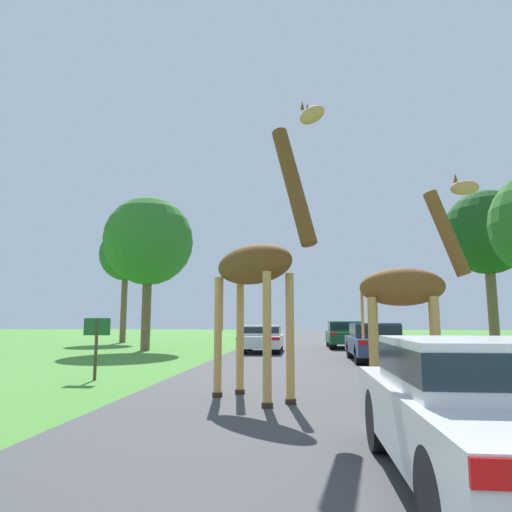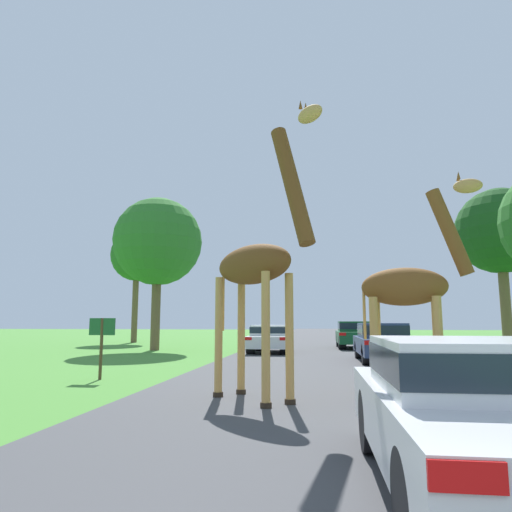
% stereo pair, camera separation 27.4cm
% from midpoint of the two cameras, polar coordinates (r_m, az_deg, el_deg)
% --- Properties ---
extents(road, '(7.81, 120.00, 0.00)m').
position_cam_midpoint_polar(road, '(29.65, 6.34, -10.95)').
color(road, '#424244').
rests_on(road, ground).
extents(giraffe_near_road, '(2.47, 2.41, 5.45)m').
position_cam_midpoint_polar(giraffe_near_road, '(8.88, -0.55, -0.91)').
color(giraffe_near_road, tan).
rests_on(giraffe_near_road, ground).
extents(giraffe_companion, '(2.53, 1.08, 4.55)m').
position_cam_midpoint_polar(giraffe_companion, '(10.03, 17.77, -4.06)').
color(giraffe_companion, tan).
rests_on(giraffe_companion, ground).
extents(car_lead_maroon, '(1.92, 4.16, 1.34)m').
position_cam_midpoint_polar(car_lead_maroon, '(4.72, 26.47, -16.67)').
color(car_lead_maroon, silver).
rests_on(car_lead_maroon, ground).
extents(car_queue_right, '(1.93, 3.96, 1.29)m').
position_cam_midpoint_polar(car_queue_right, '(22.22, 0.35, -10.19)').
color(car_queue_right, silver).
rests_on(car_queue_right, ground).
extents(car_queue_left, '(1.94, 4.54, 1.47)m').
position_cam_midpoint_polar(car_queue_left, '(26.30, 10.76, -9.51)').
color(car_queue_left, '#144C28').
rests_on(car_queue_left, ground).
extents(car_far_ahead, '(1.79, 4.73, 1.42)m').
position_cam_midpoint_polar(car_far_ahead, '(17.91, 14.16, -10.21)').
color(car_far_ahead, navy).
rests_on(car_far_ahead, ground).
extents(tree_centre_back, '(4.65, 4.65, 8.00)m').
position_cam_midpoint_polar(tree_centre_back, '(24.71, -13.59, 1.77)').
color(tree_centre_back, brown).
rests_on(tree_centre_back, ground).
extents(tree_right_cluster, '(4.80, 4.80, 8.92)m').
position_cam_midpoint_polar(tree_right_cluster, '(29.14, 26.70, 2.58)').
color(tree_right_cluster, brown).
rests_on(tree_right_cluster, ground).
extents(tree_far_right, '(3.66, 3.66, 7.97)m').
position_cam_midpoint_polar(tree_far_right, '(33.68, -16.19, 0.04)').
color(tree_far_right, brown).
rests_on(tree_far_right, ground).
extents(sign_post, '(0.70, 0.08, 1.57)m').
position_cam_midpoint_polar(sign_post, '(12.65, -19.91, -9.46)').
color(sign_post, '#4C3823').
rests_on(sign_post, ground).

